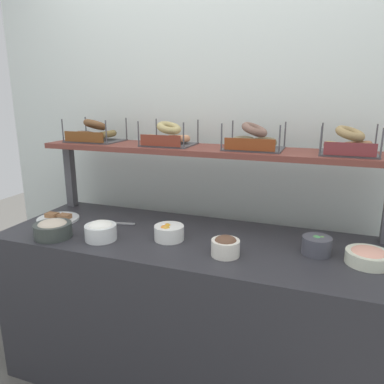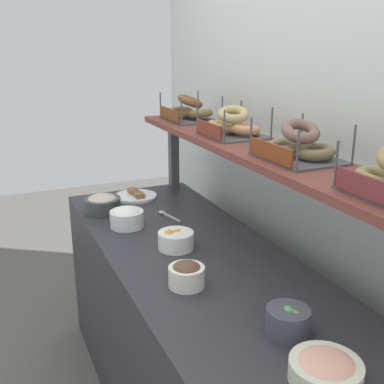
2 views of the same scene
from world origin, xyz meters
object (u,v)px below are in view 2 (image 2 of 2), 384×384
at_px(bowl_fruit_salad, 175,239).
at_px(serving_spoon_near_plate, 166,215).
at_px(bagel_basket_sesame, 232,126).
at_px(bowl_lox_spread, 326,369).
at_px(bagel_basket_poppy, 298,146).
at_px(bowl_veggie_mix, 288,321).
at_px(bowl_cream_cheese, 127,217).
at_px(bowl_chocolate_spread, 187,274).
at_px(bowl_tuna_salad, 102,203).
at_px(bagel_basket_cinnamon_raisin, 190,111).
at_px(serving_plate_white, 136,196).

bearing_deg(bowl_fruit_salad, serving_spoon_near_plate, 164.69).
bearing_deg(serving_spoon_near_plate, bowl_fruit_salad, -15.31).
height_order(bowl_fruit_salad, bagel_basket_sesame, bagel_basket_sesame).
xyz_separation_m(bowl_lox_spread, bagel_basket_poppy, (-0.58, 0.30, 0.44)).
relative_size(bowl_veggie_mix, bagel_basket_sesame, 0.47).
bearing_deg(bagel_basket_sesame, serving_spoon_near_plate, -136.53).
bearing_deg(bowl_cream_cheese, bowl_fruit_salad, 19.86).
distance_m(bowl_chocolate_spread, bagel_basket_sesame, 0.76).
relative_size(bowl_chocolate_spread, bowl_fruit_salad, 0.87).
xyz_separation_m(bowl_veggie_mix, bowl_fruit_salad, (-0.71, -0.08, -0.00)).
bearing_deg(bowl_cream_cheese, bagel_basket_poppy, 34.34).
height_order(bowl_lox_spread, bowl_fruit_salad, bowl_fruit_salad).
xyz_separation_m(bagel_basket_sesame, bagel_basket_poppy, (0.49, 0.00, 0.00)).
xyz_separation_m(bowl_tuna_salad, bagel_basket_sesame, (0.43, 0.51, 0.43)).
xyz_separation_m(bowl_veggie_mix, bowl_cream_cheese, (-1.03, -0.19, 0.00)).
xyz_separation_m(bowl_chocolate_spread, bowl_fruit_salad, (-0.32, 0.09, -0.01)).
xyz_separation_m(bowl_cream_cheese, bagel_basket_cinnamon_raisin, (-0.32, 0.46, 0.43)).
distance_m(serving_spoon_near_plate, bagel_basket_sesame, 0.58).
height_order(bowl_chocolate_spread, bowl_cream_cheese, bowl_cream_cheese).
bearing_deg(bagel_basket_poppy, serving_plate_white, -165.01).
bearing_deg(bowl_cream_cheese, serving_spoon_near_plate, 105.26).
relative_size(bowl_tuna_salad, serving_plate_white, 0.79).
bearing_deg(bagel_basket_cinnamon_raisin, bowl_chocolate_spread, -24.23).
distance_m(bowl_tuna_salad, bowl_fruit_salad, 0.60).
bearing_deg(serving_plate_white, bowl_fruit_salad, -4.14).
relative_size(bowl_lox_spread, bowl_fruit_salad, 1.26).
height_order(bowl_fruit_salad, serving_spoon_near_plate, bowl_fruit_salad).
bearing_deg(bowl_lox_spread, bowl_tuna_salad, -171.76).
xyz_separation_m(bowl_chocolate_spread, bagel_basket_sesame, (-0.46, 0.42, 0.43)).
bearing_deg(serving_plate_white, bagel_basket_poppy, 14.99).
xyz_separation_m(bowl_tuna_salad, bagel_basket_cinnamon_raisin, (-0.07, 0.52, 0.43)).
distance_m(bagel_basket_sesame, bagel_basket_poppy, 0.49).
bearing_deg(bagel_basket_cinnamon_raisin, serving_spoon_near_plate, -43.28).
relative_size(bowl_chocolate_spread, bowl_cream_cheese, 0.82).
distance_m(serving_spoon_near_plate, bagel_basket_cinnamon_raisin, 0.59).
height_order(bowl_veggie_mix, bowl_cream_cheese, bowl_cream_cheese).
bearing_deg(bagel_basket_cinnamon_raisin, bagel_basket_poppy, -0.28).
height_order(bowl_cream_cheese, serving_spoon_near_plate, bowl_cream_cheese).
distance_m(bowl_tuna_salad, bowl_lox_spread, 1.51).
distance_m(bowl_lox_spread, bagel_basket_cinnamon_raisin, 1.65).
bearing_deg(serving_spoon_near_plate, bagel_basket_cinnamon_raisin, 136.72).
bearing_deg(bowl_fruit_salad, bowl_chocolate_spread, -15.02).
relative_size(bowl_chocolate_spread, bagel_basket_cinnamon_raisin, 0.42).
relative_size(bagel_basket_sesame, bagel_basket_poppy, 0.93).
height_order(bowl_veggie_mix, bowl_tuna_salad, bowl_tuna_salad).
xyz_separation_m(bowl_fruit_salad, bagel_basket_cinnamon_raisin, (-0.64, 0.34, 0.44)).
relative_size(bowl_tuna_salad, bowl_lox_spread, 1.00).
distance_m(bowl_lox_spread, serving_spoon_near_plate, 1.31).
height_order(bowl_veggie_mix, serving_plate_white, bowl_veggie_mix).
height_order(bowl_cream_cheese, bagel_basket_poppy, bagel_basket_poppy).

